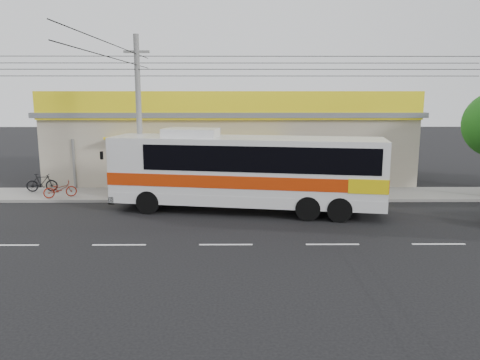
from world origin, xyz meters
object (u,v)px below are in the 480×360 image
Objects in this scene: motorbike_dark at (42,183)px; utility_pole at (137,65)px; motorbike_red at (60,189)px; coach_bus at (250,168)px.

utility_pole reaches higher than motorbike_dark.
motorbike_red is 0.05× the size of utility_pole.
coach_bus is 7.60m from utility_pole.
motorbike_dark is at bearing 161.05° from utility_pole.
motorbike_dark is at bearing 170.92° from coach_bus.
motorbike_dark is 0.05× the size of utility_pole.
motorbike_dark is 8.93m from utility_pole.
motorbike_dark is at bearing 21.43° from motorbike_red.
utility_pole is at bearing 170.96° from coach_bus.
utility_pole reaches higher than motorbike_red.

